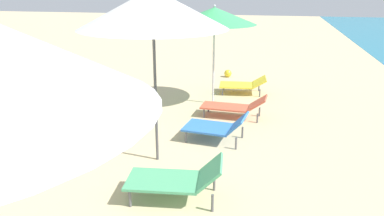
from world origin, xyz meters
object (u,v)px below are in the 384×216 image
beach_ball (228,73)px  umbrella_third (153,9)px  lounger_farthest_inland (234,106)px  lounger_third_inland (177,178)px  umbrella_farthest (214,16)px  lounger_third_shoreside (217,126)px  lounger_farthest_shoreside (243,84)px

beach_ball → umbrella_third: bearing=-94.6°
lounger_farthest_inland → lounger_third_inland: bearing=86.8°
beach_ball → lounger_third_inland: bearing=-89.0°
lounger_farthest_inland → umbrella_farthest: bearing=-51.7°
umbrella_third → lounger_third_shoreside: umbrella_third is taller
lounger_third_inland → beach_ball: size_ratio=5.83×
umbrella_third → lounger_third_inland: umbrella_third is taller
lounger_third_shoreside → beach_ball: 5.40m
lounger_farthest_inland → lounger_farthest_shoreside: bearing=-87.2°
lounger_third_shoreside → beach_ball: (-0.40, 5.38, -0.17)m
umbrella_third → lounger_third_inland: size_ratio=2.07×
lounger_farthest_shoreside → umbrella_farthest: bearing=53.1°
lounger_third_inland → lounger_farthest_inland: bearing=-103.2°
lounger_third_inland → lounger_farthest_shoreside: lounger_third_inland is taller
umbrella_farthest → lounger_farthest_inland: umbrella_farthest is taller
lounger_third_shoreside → umbrella_farthest: size_ratio=0.52×
umbrella_third → beach_ball: 6.93m
umbrella_farthest → lounger_farthest_shoreside: (0.70, 1.11, -1.97)m
umbrella_farthest → lounger_farthest_shoreside: size_ratio=1.85×
lounger_third_inland → umbrella_farthest: bearing=-93.7°
umbrella_third → lounger_third_inland: (0.65, -1.18, -2.29)m
lounger_farthest_shoreside → lounger_farthest_inland: (-0.04, -2.07, 0.01)m
lounger_third_shoreside → umbrella_third: bearing=56.7°
lounger_third_inland → beach_ball: lounger_third_inland is taller
lounger_third_inland → umbrella_farthest: 5.04m
umbrella_third → lounger_third_shoreside: bearing=49.5°
umbrella_farthest → beach_ball: umbrella_farthest is taller
umbrella_farthest → lounger_third_shoreside: bearing=-79.5°
umbrella_third → lounger_farthest_shoreside: size_ratio=2.21×
lounger_third_inland → lounger_farthest_shoreside: size_ratio=1.07×
umbrella_farthest → lounger_farthest_inland: 2.28m
lounger_third_shoreside → lounger_farthest_shoreside: (0.25, 3.52, -0.03)m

